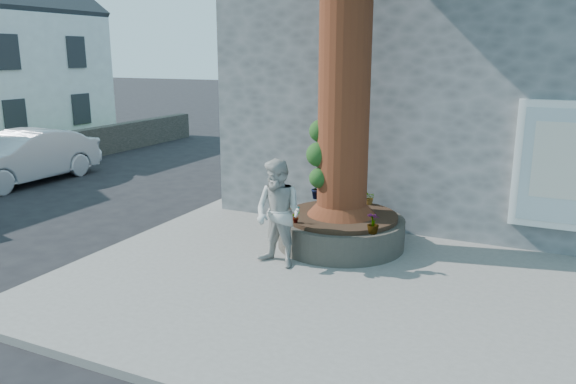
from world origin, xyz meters
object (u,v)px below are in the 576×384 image
at_px(man, 353,185).
at_px(woman, 278,214).
at_px(planter, 341,230).
at_px(car_silver, 23,157).

relative_size(man, woman, 0.89).
distance_m(planter, car_silver, 10.11).
xyz_separation_m(woman, car_silver, (-9.40, 2.90, -0.28)).
height_order(man, woman, woman).
xyz_separation_m(planter, car_silver, (-9.99, 1.53, 0.32)).
bearing_deg(woman, planter, 79.40).
distance_m(man, woman, 2.87).
height_order(planter, woman, woman).
distance_m(planter, man, 1.58).
relative_size(planter, woman, 1.29).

